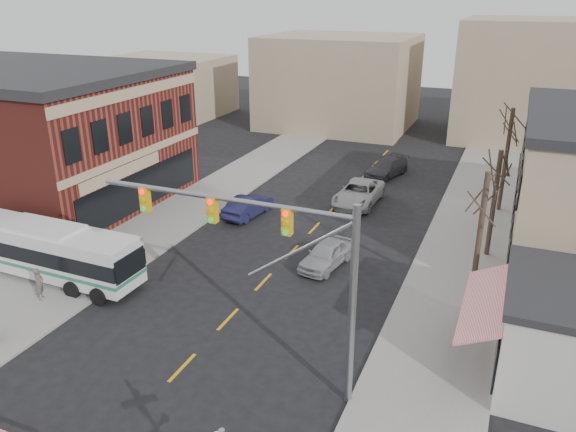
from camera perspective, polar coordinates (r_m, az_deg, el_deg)
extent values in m
plane|color=black|center=(23.23, -13.47, -17.52)|extent=(160.00, 160.00, 0.00)
cube|color=gray|center=(42.53, -8.47, 1.76)|extent=(5.00, 60.00, 0.12)
cube|color=gray|center=(37.07, 17.74, -2.18)|extent=(5.00, 60.00, 0.12)
cube|color=tan|center=(39.45, -14.86, 6.13)|extent=(0.10, 15.00, 0.50)
cube|color=tan|center=(38.59, -15.45, 11.99)|extent=(0.10, 15.00, 0.70)
cube|color=black|center=(40.17, -14.52, 2.70)|extent=(0.08, 13.00, 2.60)
cube|color=red|center=(24.02, 19.32, -8.14)|extent=(1.68, 6.00, 0.87)
cylinder|color=#382B21|center=(28.33, 18.84, -2.27)|extent=(0.28, 0.28, 6.75)
cylinder|color=#382B21|center=(34.00, 20.17, 1.17)|extent=(0.28, 0.28, 6.30)
cylinder|color=#382B21|center=(41.51, 21.24, 5.30)|extent=(0.28, 0.28, 7.20)
cube|color=silver|center=(32.78, -23.47, -3.10)|extent=(11.33, 2.66, 2.46)
cube|color=black|center=(32.72, -23.51, -2.86)|extent=(11.37, 2.70, 0.85)
cube|color=#287857|center=(33.02, -23.31, -4.05)|extent=(11.37, 2.70, 0.19)
cylinder|color=black|center=(33.27, -23.16, -5.00)|extent=(0.99, 2.46, 0.94)
cylinder|color=gray|center=(20.33, 6.53, -9.44)|extent=(0.28, 0.28, 8.00)
cylinder|color=gray|center=(20.61, -6.86, 1.80)|extent=(10.27, 0.20, 0.20)
cube|color=gold|center=(19.70, -0.08, -0.56)|extent=(0.35, 0.30, 1.00)
cube|color=gold|center=(20.96, -7.67, 0.65)|extent=(0.35, 0.30, 1.00)
cube|color=gold|center=(22.54, -14.30, 1.69)|extent=(0.35, 0.30, 1.00)
imported|color=#9B9B9F|center=(31.79, 3.92, -3.89)|extent=(2.40, 4.49, 1.45)
imported|color=#17173B|center=(38.87, -4.05, 1.04)|extent=(2.06, 4.58, 1.46)
imported|color=#B8B8B8|center=(41.27, 7.20, 2.30)|extent=(2.86, 5.91, 1.62)
imported|color=#3D3C41|center=(48.05, 9.96, 4.86)|extent=(3.35, 5.34, 1.44)
imported|color=#5F534C|center=(30.78, -23.96, -6.29)|extent=(0.61, 0.73, 1.70)
imported|color=#2E2E51|center=(32.95, -20.04, -3.82)|extent=(1.01, 0.91, 1.71)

